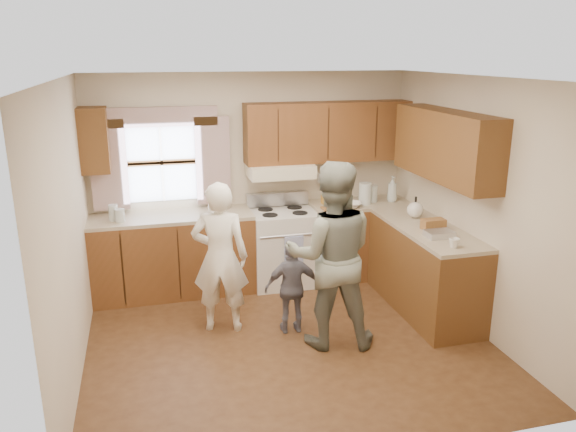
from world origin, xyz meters
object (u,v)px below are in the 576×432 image
object	(u,v)px
woman_right	(331,256)
stove	(282,246)
woman_left	(220,257)
child	(292,287)

from	to	relation	value
woman_right	stove	bearing A→B (deg)	-73.66
stove	woman_left	world-z (taller)	woman_left
woman_left	woman_right	size ratio (longest dim) A/B	0.86
stove	woman_left	size ratio (longest dim) A/B	0.70
child	stove	bearing A→B (deg)	-96.02
woman_left	child	size ratio (longest dim) A/B	1.62
stove	woman_left	xyz separation A→B (m)	(-0.88, -1.01, 0.30)
woman_left	woman_right	bearing A→B (deg)	164.96
woman_right	child	size ratio (longest dim) A/B	1.88
woman_right	child	world-z (taller)	woman_right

